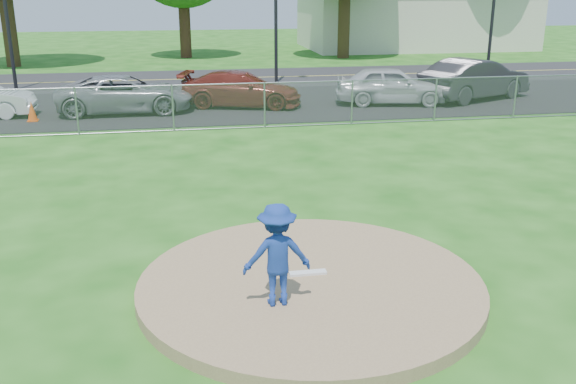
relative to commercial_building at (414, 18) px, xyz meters
name	(u,v)px	position (x,y,z in m)	size (l,w,h in m)	color
ground	(242,143)	(-16.00, -28.00, -2.16)	(120.00, 120.00, 0.00)	#195412
pitchers_mound	(310,285)	(-16.00, -38.00, -2.06)	(5.40, 5.40, 0.20)	#8F714E
pitching_rubber	(308,273)	(-16.00, -37.80, -1.94)	(0.60, 0.15, 0.04)	white
chain_link_fence	(235,107)	(-16.00, -26.00, -1.41)	(40.00, 0.06, 1.50)	gray
parking_lot	(224,105)	(-16.00, -21.50, -2.15)	(50.00, 8.00, 0.01)	black
street	(212,78)	(-16.00, -14.00, -2.16)	(60.00, 7.00, 0.01)	black
commercial_building	(414,18)	(0.00, 0.00, 0.00)	(16.40, 9.40, 4.30)	beige
traffic_signal_left	(12,13)	(-24.76, -16.00, 1.20)	(1.28, 0.20, 5.60)	black
traffic_signal_right	(498,9)	(-1.76, -16.00, 1.20)	(1.28, 0.20, 5.60)	black
pitcher	(277,255)	(-16.64, -38.67, -1.20)	(0.98, 0.56, 1.52)	navy
traffic_cone	(32,111)	(-22.87, -23.52, -1.80)	(0.36, 0.36, 0.69)	#ED520C
parked_car_gray	(125,94)	(-19.74, -22.46, -1.46)	(2.29, 4.96, 1.38)	gray
parked_car_darkred	(241,89)	(-15.36, -22.00, -1.47)	(1.90, 4.68, 1.36)	maroon
parked_car_pearl	(391,85)	(-9.42, -22.52, -1.40)	(1.76, 4.38, 1.49)	silver
parked_car_charcoal	(475,79)	(-5.66, -22.08, -1.31)	(1.77, 5.08, 1.67)	#2A2A2D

